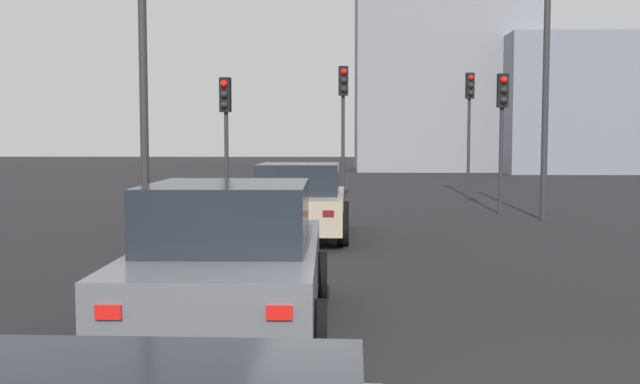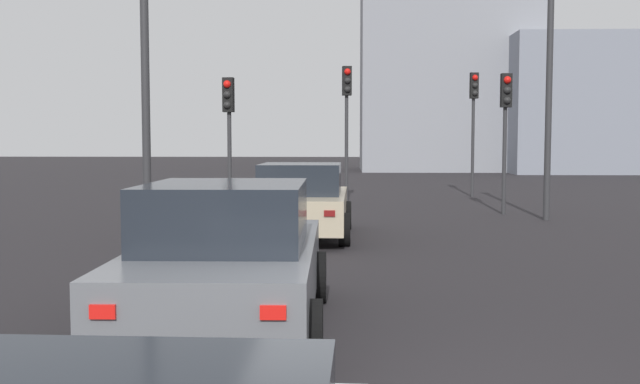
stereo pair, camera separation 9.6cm
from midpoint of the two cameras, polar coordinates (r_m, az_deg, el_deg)
The scene contains 10 objects.
car_beige_right_lead at distance 15.11m, azimuth -1.80°, elevation -0.76°, with size 4.28×2.10×1.54m.
car_grey_right_second at distance 7.72m, azimuth -7.33°, elevation -5.36°, with size 4.43×2.07×1.58m.
traffic_light_near_left at distance 26.29m, azimuth 11.53°, elevation 6.45°, with size 0.32×0.30×4.37m.
traffic_light_near_right at distance 19.36m, azimuth -7.56°, elevation 5.89°, with size 0.33×0.30×3.65m.
traffic_light_far_left at distance 22.77m, azimuth 1.72°, elevation 6.78°, with size 0.33×0.30×4.30m.
traffic_light_far_right at distance 20.26m, azimuth 13.95°, elevation 6.01°, with size 0.32×0.29×3.79m.
street_lamp_kerbside at distance 14.55m, azimuth -13.92°, elevation 12.59°, with size 0.56×0.36×7.10m.
street_lamp_far at distance 19.21m, azimuth 17.14°, elevation 9.18°, with size 0.56×0.36×6.30m.
building_facade_left at distance 49.46m, azimuth 18.82°, elevation 6.33°, with size 10.36×9.51×8.25m, color gray.
building_facade_center at distance 49.51m, azimuth 9.34°, elevation 10.35°, with size 8.13×11.13×14.88m, color gray.
Camera 1 is at (-5.57, 0.64, 2.03)m, focal length 40.88 mm.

